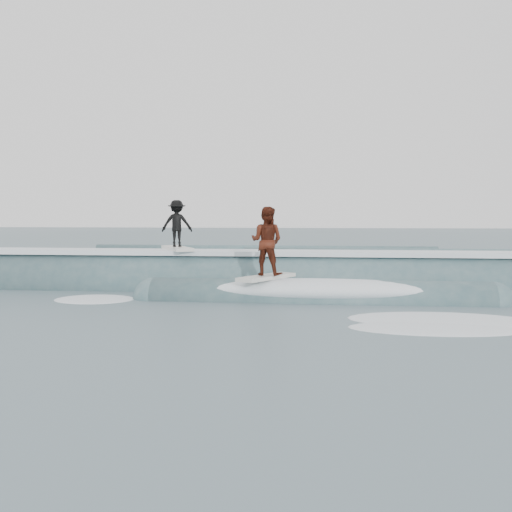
# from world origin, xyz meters

# --- Properties ---
(ground) EXTENTS (160.00, 160.00, 0.00)m
(ground) POSITION_xyz_m (0.00, 0.00, 0.00)
(ground) COLOR #40585D
(ground) RESTS_ON ground
(breaking_wave) EXTENTS (21.34, 3.91, 2.26)m
(breaking_wave) POSITION_xyz_m (0.29, 2.65, 0.04)
(breaking_wave) COLOR #395861
(breaking_wave) RESTS_ON ground
(surfer_black) EXTENTS (1.44, 2.02, 1.55)m
(surfer_black) POSITION_xyz_m (-2.59, 3.00, 1.92)
(surfer_black) COLOR silver
(surfer_black) RESTS_ON ground
(surfer_red) EXTENTS (1.51, 2.00, 1.94)m
(surfer_red) POSITION_xyz_m (0.42, 0.80, 1.51)
(surfer_red) COLOR silver
(surfer_red) RESTS_ON ground
(whitewater) EXTENTS (17.91, 5.83, 0.10)m
(whitewater) POSITION_xyz_m (1.67, -0.71, 0.00)
(whitewater) COLOR white
(whitewater) RESTS_ON ground
(far_swells) EXTENTS (38.34, 8.65, 0.80)m
(far_swells) POSITION_xyz_m (0.67, 17.65, 0.00)
(far_swells) COLOR #395861
(far_swells) RESTS_ON ground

